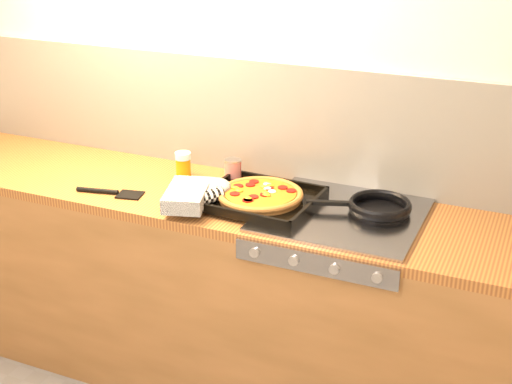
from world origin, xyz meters
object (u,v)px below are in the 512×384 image
at_px(pizza_on_tray, 241,195).
at_px(juice_glass, 183,165).
at_px(frying_pan, 378,207).
at_px(tomato_can, 233,171).

height_order(pizza_on_tray, juice_glass, juice_glass).
distance_m(frying_pan, juice_glass, 0.88).
distance_m(frying_pan, tomato_can, 0.66).
relative_size(frying_pan, tomato_can, 4.03).
relative_size(frying_pan, juice_glass, 3.73).
height_order(pizza_on_tray, frying_pan, pizza_on_tray).
xyz_separation_m(tomato_can, juice_glass, (-0.22, -0.03, 0.01)).
bearing_deg(juice_glass, tomato_can, 7.82).
bearing_deg(pizza_on_tray, tomato_can, 122.56).
height_order(tomato_can, juice_glass, juice_glass).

